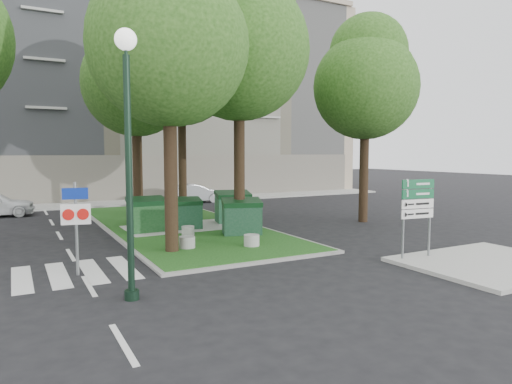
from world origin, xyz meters
TOP-DOWN VIEW (x-y plane):
  - ground at (0.00, 0.00)m, footprint 120.00×120.00m
  - median_island at (0.50, 8.00)m, footprint 6.00×16.00m
  - median_kerb at (0.50, 8.00)m, footprint 6.30×16.30m
  - sidewalk_corner at (6.50, -3.50)m, footprint 5.00×4.00m
  - building_sidewalk at (0.00, 18.50)m, footprint 42.00×3.00m
  - zebra_crossing at (-3.75, 1.50)m, footprint 5.00×3.00m
  - apartment_building at (0.00, 26.00)m, footprint 41.00×12.00m
  - tree_median_near_left at (-1.41, 2.56)m, footprint 5.20×5.20m
  - tree_median_near_right at (2.09, 4.56)m, footprint 5.60×5.60m
  - tree_median_mid at (-0.91, 9.06)m, footprint 4.80×4.80m
  - tree_median_far at (2.29, 12.06)m, footprint 5.80×5.80m
  - tree_street_right at (9.09, 5.06)m, footprint 5.00×5.00m
  - dumpster_a at (-1.22, 6.65)m, footprint 1.57×1.11m
  - dumpster_b at (0.38, 6.60)m, footprint 1.58×1.22m
  - dumpster_c at (1.98, 4.26)m, footprint 1.82×1.52m
  - dumpster_d at (3.00, 7.23)m, footprint 1.80×1.43m
  - bollard_left at (-0.89, 2.72)m, footprint 0.55×0.55m
  - bollard_right at (1.23, 1.97)m, footprint 0.55×0.55m
  - bollard_mid at (-0.03, 5.00)m, footprint 0.50×0.50m
  - litter_bin at (2.77, 11.57)m, footprint 0.42×0.42m
  - street_lamp at (-3.78, -1.60)m, footprint 0.49×0.49m
  - traffic_sign_pole at (-4.61, 1.23)m, footprint 0.77×0.20m
  - directional_sign at (4.97, -2.00)m, footprint 1.22×0.20m
  - car_silver at (4.72, 16.91)m, footprint 3.86×1.37m

SIDE VIEW (x-z plane):
  - ground at x=0.00m, z-range 0.00..0.00m
  - zebra_crossing at x=-3.75m, z-range 0.00..0.01m
  - median_kerb at x=0.50m, z-range 0.00..0.10m
  - median_island at x=0.50m, z-range 0.00..0.12m
  - sidewalk_corner at x=6.50m, z-range 0.00..0.12m
  - building_sidewalk at x=0.00m, z-range 0.00..0.12m
  - bollard_mid at x=-0.03m, z-range 0.12..0.48m
  - bollard_right at x=1.23m, z-range 0.12..0.51m
  - bollard_left at x=-0.89m, z-range 0.12..0.51m
  - litter_bin at x=2.77m, z-range 0.12..0.85m
  - car_silver at x=4.72m, z-range 0.00..1.27m
  - dumpster_b at x=0.38m, z-range 0.09..1.43m
  - dumpster_a at x=-1.22m, z-range 0.09..1.53m
  - dumpster_c at x=1.98m, z-range 0.09..1.54m
  - dumpster_d at x=3.00m, z-range 0.09..1.58m
  - traffic_sign_pole at x=-4.61m, z-range 0.37..2.96m
  - directional_sign at x=4.97m, z-range 0.52..2.97m
  - street_lamp at x=-3.78m, z-range 0.79..6.92m
  - tree_median_mid at x=-0.91m, z-range 1.98..11.97m
  - tree_street_right at x=9.09m, z-range 1.95..12.02m
  - tree_median_near_left at x=-1.41m, z-range 2.05..12.58m
  - tree_median_near_right at x=2.09m, z-range 2.26..13.72m
  - apartment_building at x=0.00m, z-range 0.00..16.00m
  - tree_median_far at x=2.29m, z-range 2.36..14.28m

